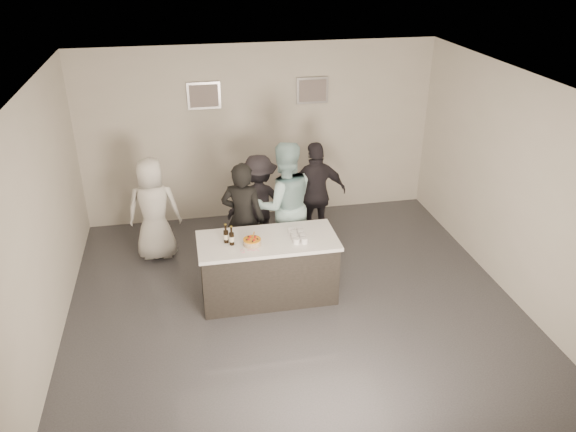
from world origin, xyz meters
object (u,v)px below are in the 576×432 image
object	(u,v)px
bar_counter	(268,268)
beer_bottle_b	(232,236)
person_main_black	(243,219)
person_guest_right	(316,194)
beer_bottle_a	(226,234)
person_guest_left	(154,209)
cake	(252,242)
person_main_blue	(284,205)
person_guest_back	(259,202)

from	to	relation	value
bar_counter	beer_bottle_b	size ratio (longest dim) A/B	7.15
person_main_black	person_guest_right	distance (m)	1.40
beer_bottle_a	person_guest_left	world-z (taller)	person_guest_left
cake	beer_bottle_a	world-z (taller)	beer_bottle_a
bar_counter	person_guest_right	size ratio (longest dim) A/B	1.09
beer_bottle_b	person_guest_left	size ratio (longest dim) A/B	0.16
cake	person_main_blue	distance (m)	1.14
beer_bottle_a	beer_bottle_b	bearing A→B (deg)	-48.05
beer_bottle_b	person_main_blue	xyz separation A→B (m)	(0.87, 0.90, -0.06)
bar_counter	cake	size ratio (longest dim) A/B	7.96
person_main_black	person_main_blue	size ratio (longest dim) A/B	0.89
beer_bottle_a	person_main_blue	size ratio (longest dim) A/B	0.13
bar_counter	person_guest_back	distance (m)	1.47
cake	person_main_blue	bearing A→B (deg)	57.72
cake	person_main_black	size ratio (longest dim) A/B	0.14
beer_bottle_a	cake	bearing A→B (deg)	-21.98
person_main_blue	beer_bottle_a	bearing A→B (deg)	37.51
bar_counter	person_main_blue	distance (m)	1.07
cake	beer_bottle_b	xyz separation A→B (m)	(-0.26, 0.06, 0.09)
cake	person_guest_back	xyz separation A→B (m)	(0.32, 1.53, -0.16)
person_guest_back	beer_bottle_a	bearing A→B (deg)	70.53
person_main_black	person_guest_right	bearing A→B (deg)	-129.72
beer_bottle_a	person_main_blue	xyz separation A→B (m)	(0.93, 0.83, -0.06)
bar_counter	beer_bottle_a	xyz separation A→B (m)	(-0.54, 0.02, 0.58)
beer_bottle_a	person_main_black	distance (m)	0.78
bar_counter	person_main_blue	size ratio (longest dim) A/B	0.96
person_main_black	person_guest_back	distance (m)	0.79
bar_counter	person_main_black	world-z (taller)	person_main_black
person_main_black	beer_bottle_a	bearing A→B (deg)	88.25
cake	bar_counter	bearing A→B (deg)	26.56
beer_bottle_b	person_main_blue	distance (m)	1.25
beer_bottle_a	person_guest_left	size ratio (longest dim) A/B	0.16
person_guest_left	beer_bottle_b	bearing A→B (deg)	129.36
person_main_black	person_guest_right	xyz separation A→B (m)	(1.24, 0.66, -0.01)
person_main_black	bar_counter	bearing A→B (deg)	130.51
cake	beer_bottle_b	size ratio (longest dim) A/B	0.90
beer_bottle_b	person_main_blue	world-z (taller)	person_main_blue
person_guest_back	person_main_blue	bearing A→B (deg)	122.00
bar_counter	person_guest_back	bearing A→B (deg)	86.06
person_main_black	person_guest_right	world-z (taller)	person_main_black
person_guest_right	person_guest_left	bearing A→B (deg)	-7.97
cake	person_main_blue	world-z (taller)	person_main_blue
bar_counter	beer_bottle_b	xyz separation A→B (m)	(-0.48, -0.05, 0.58)
cake	person_guest_left	world-z (taller)	person_guest_left
person_main_blue	person_guest_right	xyz separation A→B (m)	(0.61, 0.53, -0.11)
beer_bottle_a	beer_bottle_b	size ratio (longest dim) A/B	1.00
person_main_blue	person_guest_right	bearing A→B (deg)	-143.37
person_main_blue	bar_counter	bearing A→B (deg)	61.34
bar_counter	person_guest_right	distance (m)	1.75
beer_bottle_b	person_guest_left	distance (m)	1.81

